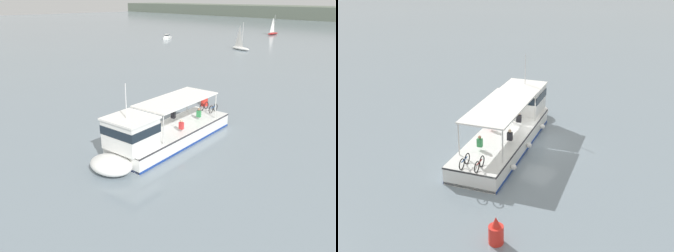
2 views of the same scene
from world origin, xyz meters
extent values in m
plane|color=gray|center=(0.00, 0.00, 0.00)|extent=(400.00, 400.00, 0.00)
cube|color=white|center=(1.55, 2.01, 0.55)|extent=(5.04, 11.19, 1.10)
ellipsoid|color=white|center=(2.64, -4.10, 0.55)|extent=(3.28, 2.68, 1.01)
cube|color=navy|center=(1.55, 2.01, 0.10)|extent=(5.08, 11.20, 0.16)
cube|color=#2D2D33|center=(1.55, 2.01, 1.02)|extent=(5.10, 11.20, 0.10)
cube|color=white|center=(2.32, -2.33, 2.05)|extent=(3.13, 3.04, 1.90)
cube|color=#19232D|center=(2.32, -2.33, 2.38)|extent=(3.20, 3.09, 0.56)
cube|color=white|center=(2.32, -2.33, 3.06)|extent=(3.32, 3.22, 0.12)
cube|color=white|center=(1.47, 2.45, 3.15)|extent=(4.07, 7.11, 0.10)
cylinder|color=silver|center=(3.38, -0.51, 2.10)|extent=(0.08, 0.08, 2.00)
cylinder|color=silver|center=(0.70, -0.99, 2.10)|extent=(0.08, 0.08, 2.00)
cylinder|color=silver|center=(2.24, 5.89, 2.10)|extent=(0.08, 0.08, 2.00)
cylinder|color=silver|center=(-0.43, 5.41, 2.10)|extent=(0.08, 0.08, 2.00)
cylinder|color=silver|center=(2.37, -2.62, 4.22)|extent=(0.06, 0.06, 2.20)
sphere|color=white|center=(0.39, -1.65, 0.50)|extent=(0.36, 0.36, 0.36)
sphere|color=white|center=(-0.18, 1.60, 0.50)|extent=(0.36, 0.36, 0.36)
sphere|color=white|center=(-0.72, 4.65, 0.50)|extent=(0.36, 0.36, 0.36)
torus|color=black|center=(1.20, 6.57, 1.43)|extent=(0.17, 0.66, 0.66)
torus|color=black|center=(1.08, 7.25, 1.43)|extent=(0.17, 0.66, 0.66)
cylinder|color=#1E478C|center=(1.14, 6.91, 1.55)|extent=(0.18, 0.70, 0.06)
torus|color=black|center=(0.31, 6.41, 1.43)|extent=(0.17, 0.66, 0.66)
torus|color=black|center=(0.19, 7.10, 1.43)|extent=(0.17, 0.66, 0.66)
cylinder|color=maroon|center=(0.25, 6.75, 1.55)|extent=(0.18, 0.70, 0.06)
cube|color=#338C4C|center=(1.57, 4.71, 1.56)|extent=(0.35, 0.27, 0.52)
sphere|color=#9E7051|center=(1.57, 4.71, 1.93)|extent=(0.20, 0.20, 0.20)
cube|color=black|center=(0.46, 3.02, 1.56)|extent=(0.35, 0.27, 0.52)
sphere|color=beige|center=(0.46, 3.02, 1.93)|extent=(0.20, 0.20, 0.20)
cube|color=red|center=(2.55, 1.89, 1.56)|extent=(0.35, 0.27, 0.52)
sphere|color=beige|center=(2.55, 1.89, 1.93)|extent=(0.20, 0.20, 0.20)
cube|color=black|center=(1.35, 0.18, 1.56)|extent=(0.35, 0.27, 0.52)
sphere|color=#9E7051|center=(1.35, 0.18, 1.93)|extent=(0.20, 0.20, 0.20)
cylinder|color=red|center=(-3.03, 10.40, 0.45)|extent=(0.70, 0.70, 0.90)
cone|color=red|center=(-3.03, 10.40, 1.15)|extent=(0.42, 0.42, 0.50)
camera|label=1|loc=(18.77, -13.79, 10.13)|focal=36.33mm
camera|label=2|loc=(-10.92, 23.13, 12.27)|focal=43.85mm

